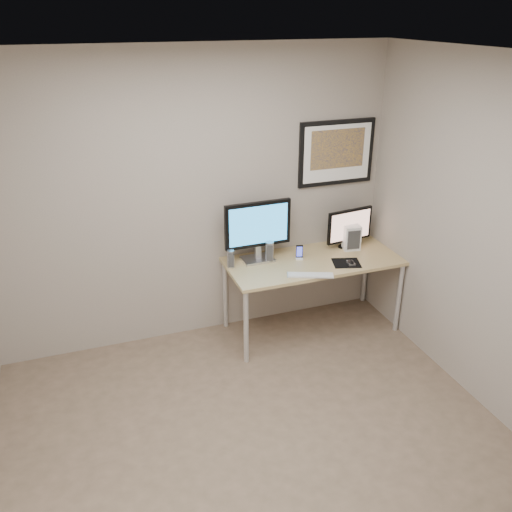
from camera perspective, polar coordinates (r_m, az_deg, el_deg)
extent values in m
plane|color=brown|center=(4.05, 0.59, -19.75)|extent=(3.60, 3.60, 0.00)
plane|color=white|center=(2.91, 0.83, 19.99)|extent=(3.60, 3.60, 0.00)
plane|color=gray|center=(4.78, -6.44, 5.76)|extent=(3.60, 0.00, 3.60)
plane|color=gray|center=(4.20, 24.39, 0.89)|extent=(0.00, 3.40, 3.40)
cube|color=#A3834F|center=(5.01, 6.03, -0.56)|extent=(1.60, 0.70, 0.03)
cylinder|color=silver|center=(4.67, -1.05, -7.49)|extent=(0.04, 0.04, 0.70)
cylinder|color=silver|center=(5.18, -3.26, -4.05)|extent=(0.04, 0.04, 0.70)
cylinder|color=silver|center=(5.29, 14.79, -4.29)|extent=(0.04, 0.04, 0.70)
cylinder|color=silver|center=(5.74, 11.42, -1.52)|extent=(0.04, 0.04, 0.70)
cube|color=black|center=(5.14, 8.46, 10.70)|extent=(0.75, 0.03, 0.60)
cube|color=silver|center=(5.12, 8.55, 10.65)|extent=(0.67, 0.00, 0.52)
cube|color=gold|center=(5.11, 8.60, 11.08)|extent=(0.54, 0.00, 0.36)
cube|color=#ACACB0|center=(4.96, 0.19, -0.32)|extent=(0.29, 0.20, 0.02)
cube|color=#ACACB0|center=(4.93, 0.19, 0.43)|extent=(0.06, 0.05, 0.12)
cube|color=black|center=(4.83, 0.19, 3.35)|extent=(0.62, 0.05, 0.42)
cube|color=#217BB6|center=(4.81, 0.28, 3.27)|extent=(0.55, 0.01, 0.35)
cube|color=black|center=(5.32, 9.66, 1.07)|extent=(0.22, 0.14, 0.02)
cube|color=black|center=(5.31, 9.68, 1.39)|extent=(0.05, 0.04, 0.05)
cube|color=black|center=(5.24, 9.82, 3.21)|extent=(0.49, 0.09, 0.32)
cube|color=tan|center=(5.23, 9.91, 3.15)|extent=(0.44, 0.06, 0.27)
cylinder|color=#ACACB0|center=(4.81, -2.68, -0.29)|extent=(0.08, 0.08, 0.16)
cylinder|color=#ACACB0|center=(4.91, 1.43, 0.46)|extent=(0.10, 0.10, 0.19)
cube|color=black|center=(4.98, 4.59, 0.41)|extent=(0.08, 0.08, 0.14)
cube|color=silver|center=(4.70, 5.73, -2.00)|extent=(0.41, 0.25, 0.01)
cube|color=black|center=(4.98, 9.49, -0.73)|extent=(0.29, 0.27, 0.00)
ellipsoid|color=black|center=(4.95, 9.95, -0.66)|extent=(0.07, 0.10, 0.03)
cube|color=silver|center=(5.23, 10.03, 1.91)|extent=(0.17, 0.13, 0.24)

